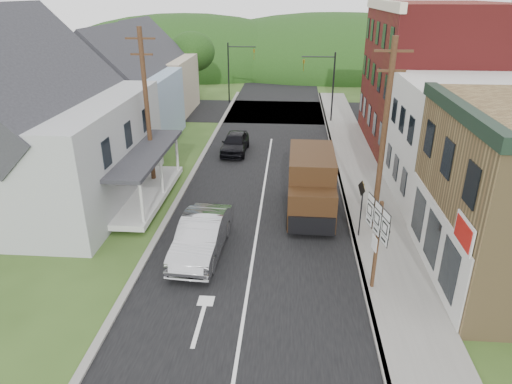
% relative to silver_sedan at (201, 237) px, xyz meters
% --- Properties ---
extents(ground, '(120.00, 120.00, 0.00)m').
position_rel_silver_sedan_xyz_m(ground, '(2.26, -0.76, -0.86)').
color(ground, '#2D4719').
rests_on(ground, ground).
extents(road, '(9.00, 90.00, 0.02)m').
position_rel_silver_sedan_xyz_m(road, '(2.26, 9.24, -0.86)').
color(road, black).
rests_on(road, ground).
extents(cross_road, '(60.00, 9.00, 0.02)m').
position_rel_silver_sedan_xyz_m(cross_road, '(2.26, 26.24, -0.86)').
color(cross_road, black).
rests_on(cross_road, ground).
extents(sidewalk_right, '(2.80, 55.00, 0.15)m').
position_rel_silver_sedan_xyz_m(sidewalk_right, '(8.16, 7.24, -0.78)').
color(sidewalk_right, slate).
rests_on(sidewalk_right, ground).
extents(curb_right, '(0.20, 55.00, 0.15)m').
position_rel_silver_sedan_xyz_m(curb_right, '(6.81, 7.24, -0.78)').
color(curb_right, slate).
rests_on(curb_right, ground).
extents(curb_left, '(0.30, 55.00, 0.12)m').
position_rel_silver_sedan_xyz_m(curb_left, '(-2.39, 7.24, -0.80)').
color(curb_left, slate).
rests_on(curb_left, ground).
extents(storefront_white, '(8.00, 7.00, 6.50)m').
position_rel_silver_sedan_xyz_m(storefront_white, '(13.56, 6.74, 2.39)').
color(storefront_white, silver).
rests_on(storefront_white, ground).
extents(storefront_red, '(8.00, 12.00, 10.00)m').
position_rel_silver_sedan_xyz_m(storefront_red, '(13.56, 16.24, 4.14)').
color(storefront_red, maroon).
rests_on(storefront_red, ground).
extents(house_gray, '(10.20, 12.24, 8.35)m').
position_rel_silver_sedan_xyz_m(house_gray, '(-9.74, 5.24, 3.38)').
color(house_gray, '#A6A8AB').
rests_on(house_gray, ground).
extents(house_blue, '(7.14, 8.16, 7.28)m').
position_rel_silver_sedan_xyz_m(house_blue, '(-8.74, 16.24, 2.84)').
color(house_blue, '#96ACCC').
rests_on(house_blue, ground).
extents(house_cream, '(7.14, 8.16, 7.28)m').
position_rel_silver_sedan_xyz_m(house_cream, '(-9.24, 25.24, 2.84)').
color(house_cream, '#B5A58C').
rests_on(house_cream, ground).
extents(utility_pole_right, '(1.60, 0.26, 9.00)m').
position_rel_silver_sedan_xyz_m(utility_pole_right, '(7.86, 2.74, 3.80)').
color(utility_pole_right, '#472D19').
rests_on(utility_pole_right, ground).
extents(utility_pole_left, '(1.60, 0.26, 9.00)m').
position_rel_silver_sedan_xyz_m(utility_pole_left, '(-4.24, 7.24, 3.80)').
color(utility_pole_left, '#472D19').
rests_on(utility_pole_left, ground).
extents(traffic_signal_right, '(2.87, 0.20, 6.00)m').
position_rel_silver_sedan_xyz_m(traffic_signal_right, '(6.57, 22.74, 2.90)').
color(traffic_signal_right, black).
rests_on(traffic_signal_right, ground).
extents(traffic_signal_left, '(2.87, 0.20, 6.00)m').
position_rel_silver_sedan_xyz_m(traffic_signal_left, '(-2.04, 29.74, 2.90)').
color(traffic_signal_left, black).
rests_on(traffic_signal_left, ground).
extents(tree_left_b, '(4.80, 4.80, 6.94)m').
position_rel_silver_sedan_xyz_m(tree_left_b, '(-14.74, 11.24, 4.03)').
color(tree_left_b, '#382616').
rests_on(tree_left_b, ground).
extents(tree_left_c, '(5.80, 5.80, 8.41)m').
position_rel_silver_sedan_xyz_m(tree_left_c, '(-16.74, 19.24, 5.08)').
color(tree_left_c, '#382616').
rests_on(tree_left_c, ground).
extents(tree_left_d, '(4.80, 4.80, 6.94)m').
position_rel_silver_sedan_xyz_m(tree_left_d, '(-6.74, 31.24, 4.03)').
color(tree_left_d, '#382616').
rests_on(tree_left_d, ground).
extents(forested_ridge, '(90.00, 30.00, 16.00)m').
position_rel_silver_sedan_xyz_m(forested_ridge, '(2.26, 54.24, -0.86)').
color(forested_ridge, black).
rests_on(forested_ridge, ground).
extents(silver_sedan, '(2.09, 5.29, 1.71)m').
position_rel_silver_sedan_xyz_m(silver_sedan, '(0.00, 0.00, 0.00)').
color(silver_sedan, '#AAAAAF').
rests_on(silver_sedan, ground).
extents(dark_sedan, '(1.85, 4.34, 1.46)m').
position_rel_silver_sedan_xyz_m(dark_sedan, '(-0.20, 13.82, -0.13)').
color(dark_sedan, black).
rests_on(dark_sedan, ground).
extents(delivery_van, '(2.40, 5.67, 3.16)m').
position_rel_silver_sedan_xyz_m(delivery_van, '(4.87, 4.47, 0.74)').
color(delivery_van, '#311D0D').
rests_on(delivery_van, ground).
extents(route_sign_cluster, '(0.51, 2.04, 3.63)m').
position_rel_silver_sedan_xyz_m(route_sign_cluster, '(7.01, -2.11, 1.65)').
color(route_sign_cluster, '#472D19').
rests_on(route_sign_cluster, sidewalk_right).
extents(warning_sign, '(0.24, 0.74, 2.79)m').
position_rel_silver_sedan_xyz_m(warning_sign, '(7.04, 1.94, 1.07)').
color(warning_sign, black).
rests_on(warning_sign, sidewalk_right).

